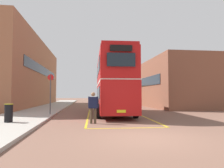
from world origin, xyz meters
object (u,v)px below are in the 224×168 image
object	(u,v)px
litter_bin	(9,113)
bus_stop_sign	(50,90)
double_decker_bus	(113,83)
pedestrian_boarding	(93,105)
single_deck_bus	(120,94)

from	to	relation	value
litter_bin	bus_stop_sign	world-z (taller)	bus_stop_sign
double_decker_bus	litter_bin	bearing A→B (deg)	-138.96
pedestrian_boarding	litter_bin	world-z (taller)	pedestrian_boarding
single_deck_bus	bus_stop_sign	xyz separation A→B (m)	(-8.21, -18.54, 0.25)
double_decker_bus	bus_stop_sign	distance (m)	4.96
single_deck_bus	litter_bin	bearing A→B (deg)	-112.88
single_deck_bus	litter_bin	xyz separation A→B (m)	(-9.62, -22.79, -1.01)
single_deck_bus	litter_bin	distance (m)	24.75
litter_bin	bus_stop_sign	distance (m)	4.65
litter_bin	double_decker_bus	bearing A→B (deg)	41.04
double_decker_bus	bus_stop_sign	bearing A→B (deg)	-166.49
litter_bin	single_deck_bus	bearing A→B (deg)	67.12
litter_bin	bus_stop_sign	xyz separation A→B (m)	(1.41, 4.24, 1.26)
single_deck_bus	pedestrian_boarding	size ratio (longest dim) A/B	5.20
single_deck_bus	double_decker_bus	bearing A→B (deg)	-101.12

